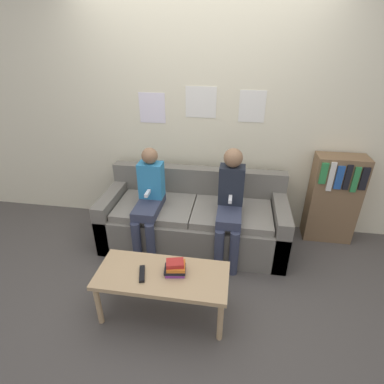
# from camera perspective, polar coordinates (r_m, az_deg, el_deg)

# --- Properties ---
(ground_plane) EXTENTS (10.00, 10.00, 0.00)m
(ground_plane) POSITION_cam_1_polar(r_m,az_deg,el_deg) (3.01, -1.13, -14.84)
(ground_plane) COLOR #4C4742
(wall_back) EXTENTS (8.00, 0.06, 2.60)m
(wall_back) POSITION_cam_1_polar(r_m,az_deg,el_deg) (3.27, 1.75, 14.77)
(wall_back) COLOR beige
(wall_back) RESTS_ON ground_plane
(couch) EXTENTS (1.90, 0.77, 0.76)m
(couch) POSITION_cam_1_polar(r_m,az_deg,el_deg) (3.23, 0.37, -5.34)
(couch) COLOR #6B665B
(couch) RESTS_ON ground_plane
(coffee_table) EXTENTS (1.02, 0.44, 0.41)m
(coffee_table) POSITION_cam_1_polar(r_m,az_deg,el_deg) (2.43, -5.66, -16.08)
(coffee_table) COLOR tan
(coffee_table) RESTS_ON ground_plane
(person_left) EXTENTS (0.24, 0.54, 1.08)m
(person_left) POSITION_cam_1_polar(r_m,az_deg,el_deg) (2.99, -8.21, -1.20)
(person_left) COLOR #33384C
(person_left) RESTS_ON ground_plane
(person_right) EXTENTS (0.24, 0.54, 1.12)m
(person_right) POSITION_cam_1_polar(r_m,az_deg,el_deg) (2.87, 7.27, -1.83)
(person_right) COLOR #33384C
(person_right) RESTS_ON ground_plane
(tv_remote) EXTENTS (0.08, 0.17, 0.02)m
(tv_remote) POSITION_cam_1_polar(r_m,az_deg,el_deg) (2.40, -9.49, -15.10)
(tv_remote) COLOR black
(tv_remote) RESTS_ON coffee_table
(book_stack) EXTENTS (0.18, 0.16, 0.11)m
(book_stack) POSITION_cam_1_polar(r_m,az_deg,el_deg) (2.37, -3.26, -14.15)
(book_stack) COLOR #7A3389
(book_stack) RESTS_ON coffee_table
(bookshelf) EXTENTS (0.50, 0.26, 0.97)m
(bookshelf) POSITION_cam_1_polar(r_m,az_deg,el_deg) (3.52, 25.30, -1.15)
(bookshelf) COLOR brown
(bookshelf) RESTS_ON ground_plane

